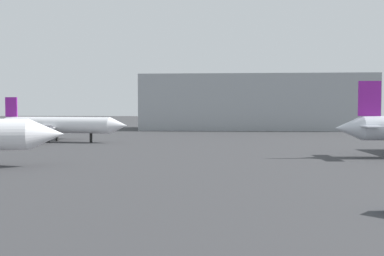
# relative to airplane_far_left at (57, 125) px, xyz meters

# --- Properties ---
(airplane_far_left) EXTENTS (26.75, 18.16, 8.12)m
(airplane_far_left) POSITION_rel_airplane_far_left_xyz_m (0.00, 0.00, 0.00)
(airplane_far_left) COLOR white
(airplane_far_left) RESTS_ON ground_plane
(terminal_building) EXTENTS (62.72, 21.81, 15.09)m
(terminal_building) POSITION_rel_airplane_far_left_xyz_m (38.71, 49.40, 4.51)
(terminal_building) COLOR #999EA3
(terminal_building) RESTS_ON ground_plane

